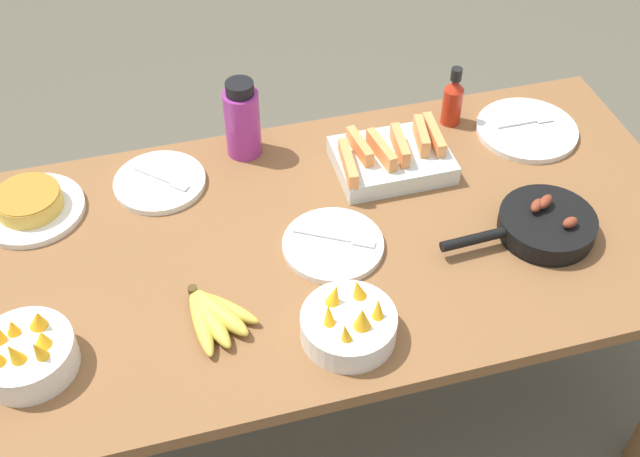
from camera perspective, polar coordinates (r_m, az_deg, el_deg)
name	(u,v)px	position (r m, az deg, el deg)	size (l,w,h in m)	color
ground_plane	(320,416)	(2.40, 0.00, -13.17)	(14.00, 14.00, 0.00)	#565142
dining_table	(320,266)	(1.88, 0.00, -2.71)	(1.76, 0.85, 0.75)	brown
banana_bunch	(213,315)	(1.66, -7.61, -6.09)	(0.15, 0.19, 0.04)	gold
melon_tray	(392,157)	(1.97, 5.13, 5.05)	(0.28, 0.20, 0.10)	silver
skillet	(544,225)	(1.87, 15.66, 0.25)	(0.37, 0.22, 0.08)	black
frittata_plate_center	(30,205)	(1.97, -19.92, 1.58)	(0.24, 0.24, 0.06)	silver
empty_plate_near_front	(333,245)	(1.79, 0.94, -1.17)	(0.23, 0.23, 0.02)	silver
empty_plate_far_left	(160,182)	(1.98, -11.32, 3.25)	(0.22, 0.22, 0.02)	silver
empty_plate_far_right	(527,130)	(2.16, 14.49, 6.81)	(0.26, 0.26, 0.02)	silver
fruit_bowl_mango	(26,353)	(1.66, -20.16, -8.34)	(0.19, 0.19, 0.12)	silver
fruit_bowl_citrus	(349,324)	(1.61, 2.08, -6.82)	(0.19, 0.19, 0.11)	silver
water_bottle	(242,120)	(1.99, -5.55, 7.69)	(0.09, 0.09, 0.21)	#992D89
hot_sauce_bottle	(453,99)	(2.12, 9.43, 9.05)	(0.05, 0.05, 0.17)	#B72814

